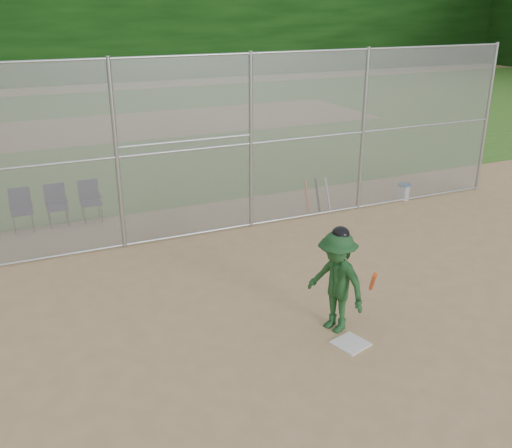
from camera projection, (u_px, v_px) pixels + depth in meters
name	position (u px, v px, depth m)	size (l,w,h in m)	color
ground	(322.00, 342.00, 8.89)	(100.00, 100.00, 0.00)	tan
grass_strip	(106.00, 128.00, 24.19)	(100.00, 100.00, 0.00)	#396F21
dirt_patch_far	(106.00, 128.00, 24.19)	(24.00, 24.00, 0.00)	tan
backstop_fence	(209.00, 145.00, 12.39)	(16.09, 0.09, 4.00)	gray
home_plate	(351.00, 343.00, 8.85)	(0.48, 0.48, 0.02)	white
batter_at_plate	(336.00, 281.00, 8.97)	(1.08, 1.32, 1.77)	#1D4923
water_cooler	(404.00, 191.00, 15.32)	(0.34, 0.34, 0.43)	white
spare_bats	(317.00, 195.00, 14.40)	(0.66, 0.36, 0.83)	#D84C14
chair_3	(22.00, 210.00, 13.14)	(0.54, 0.52, 0.96)	#11103A
chair_4	(57.00, 206.00, 13.44)	(0.54, 0.52, 0.96)	#11103A
chair_5	(91.00, 201.00, 13.73)	(0.54, 0.52, 0.96)	#11103A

